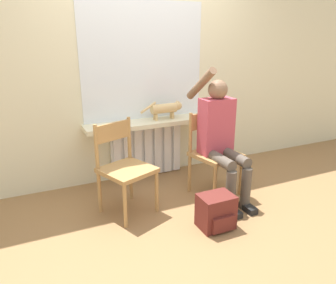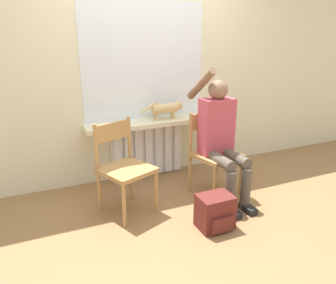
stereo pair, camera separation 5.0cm
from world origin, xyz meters
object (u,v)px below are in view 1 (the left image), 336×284
chair_left (124,167)px  person (221,134)px  cat (166,108)px  backpack (216,212)px  chair_right (213,152)px

chair_left → person: 1.03m
chair_left → cat: bearing=19.0°
chair_left → backpack: size_ratio=2.85×
person → backpack: 0.83m
chair_right → cat: size_ratio=1.71×
chair_right → person: bearing=-97.3°
chair_right → person: 0.25m
chair_right → backpack: size_ratio=2.85×
cat → backpack: (-0.07, -1.23, -0.69)m
chair_left → backpack: 0.95m
chair_left → chair_right: bearing=-21.2°
backpack → person: bearing=55.3°
chair_right → cat: cat is taller
cat → backpack: bearing=-93.3°
person → cat: person is taller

